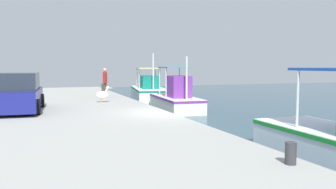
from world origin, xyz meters
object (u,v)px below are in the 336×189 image
fishing_boat_second (176,99)px  fisherman_standing (105,81)px  parked_car (18,94)px  mooring_bollard_second (291,153)px  pelican (102,95)px  mooring_bollard_nearest (103,87)px  fishing_boat_nearest (149,91)px

fishing_boat_second → fisherman_standing: size_ratio=3.19×
fishing_boat_second → parked_car: size_ratio=1.31×
mooring_bollard_second → fishing_boat_second: bearing=167.0°
fisherman_standing → fishing_boat_second: bearing=70.7°
pelican → mooring_bollard_nearest: (-8.29, 1.46, -0.13)m
fishing_boat_second → pelican: fishing_boat_second is taller
fishing_boat_second → mooring_bollard_second: fishing_boat_second is taller
pelican → parked_car: (2.24, -3.81, 0.32)m
fisherman_standing → mooring_bollard_second: bearing=3.0°
fisherman_standing → mooring_bollard_nearest: fisherman_standing is taller
pelican → fisherman_standing: (-2.89, 0.66, 0.55)m
pelican → mooring_bollard_second: pelican is taller
fisherman_standing → parked_car: fisherman_standing is taller
fishing_boat_second → fisherman_standing: fishing_boat_second is taller
fishing_boat_nearest → mooring_bollard_nearest: (-0.36, -3.47, 0.39)m
parked_car → mooring_bollard_nearest: bearing=153.4°
fishing_boat_nearest → parked_car: size_ratio=1.60×
mooring_bollard_nearest → mooring_bollard_second: (20.56, 0.00, -0.06)m
pelican → mooring_bollard_nearest: bearing=170.0°
mooring_bollard_second → mooring_bollard_nearest: bearing=-180.0°
fisherman_standing → mooring_bollard_second: fisherman_standing is taller
mooring_bollard_nearest → mooring_bollard_second: size_ratio=1.28×
fishing_boat_second → pelican: 4.89m
parked_car → mooring_bollard_second: 11.33m
fishing_boat_nearest → parked_car: (10.17, -8.73, 0.83)m
fisherman_standing → mooring_bollard_second: 15.19m
fishing_boat_second → fisherman_standing: (-1.39, -3.97, 1.06)m
fishing_boat_second → mooring_bollard_nearest: size_ratio=10.17×
fishing_boat_nearest → mooring_bollard_nearest: 3.51m
fishing_boat_nearest → pelican: 9.35m
pelican → parked_car: size_ratio=0.23×
mooring_bollard_nearest → mooring_bollard_second: 20.56m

